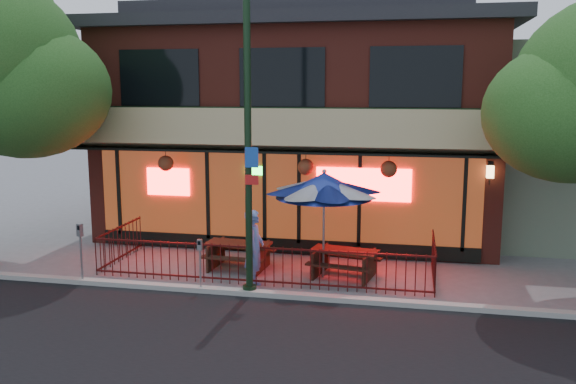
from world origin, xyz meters
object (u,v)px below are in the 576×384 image
pedestrian (254,249)px  parking_meter_near (200,256)px  street_light (248,159)px  picnic_table_right (344,259)px  patio_umbrella (324,185)px  picnic_table_left (239,251)px  parking_meter_far (81,243)px

pedestrian → parking_meter_near: (-1.15, -0.58, -0.09)m
street_light → picnic_table_right: bearing=40.3°
picnic_table_right → parking_meter_near: bearing=-150.7°
street_light → pedestrian: 2.26m
street_light → pedestrian: (-0.01, 0.50, -2.21)m
street_light → patio_umbrella: bearing=47.9°
picnic_table_left → parking_meter_far: bearing=-150.3°
pedestrian → picnic_table_left: bearing=26.9°
picnic_table_right → patio_umbrella: size_ratio=0.68×
street_light → parking_meter_near: street_light is taller
patio_umbrella → parking_meter_near: 3.49m
picnic_table_left → parking_meter_far: (-3.40, -1.94, 0.54)m
parking_meter_near → parking_meter_far: bearing=-180.0°
pedestrian → parking_meter_near: size_ratio=1.50×
pedestrian → parking_meter_far: size_ratio=1.27×
pedestrian → patio_umbrella: bearing=-55.9°
picnic_table_left → picnic_table_right: (2.81, -0.16, -0.00)m
patio_umbrella → parking_meter_far: patio_umbrella is taller
patio_umbrella → parking_meter_near: size_ratio=2.18×
picnic_table_right → patio_umbrella: 1.95m
parking_meter_near → pedestrian: bearing=26.7°
pedestrian → parking_meter_far: 4.23m
patio_umbrella → pedestrian: patio_umbrella is taller
street_light → patio_umbrella: size_ratio=2.55×
parking_meter_near → parking_meter_far: 3.04m
picnic_table_left → pedestrian: 1.64m
street_light → picnic_table_right: street_light is taller
picnic_table_right → pedestrian: 2.40m
picnic_table_left → street_light: bearing=-66.7°
picnic_table_right → parking_meter_far: size_ratio=1.26×
parking_meter_near → picnic_table_left: bearing=79.4°
patio_umbrella → pedestrian: 2.34m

